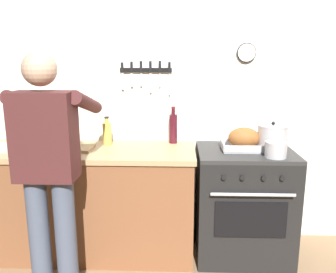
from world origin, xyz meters
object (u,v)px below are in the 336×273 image
Objects in this scene: bottle_dish_soap at (73,132)px; roasting_pan at (244,140)px; bottle_olive_oil at (60,130)px; cutting_board at (70,148)px; saucepan at (276,150)px; bottle_wine_red at (173,128)px; stove at (243,203)px; bottle_soy_sauce at (42,136)px; bottle_cooking_oil at (107,133)px; person_cook at (48,164)px; stock_pot at (272,137)px; bottle_hot_sauce at (71,137)px.

roasting_pan is at bearing -7.17° from bottle_dish_soap.
cutting_board is at bearing -53.75° from bottle_olive_oil.
bottle_wine_red is (-0.77, 0.42, 0.07)m from saucepan.
stove is 0.57m from saucepan.
bottle_dish_soap is (-1.45, 0.19, 0.55)m from stove.
bottle_soy_sauce reaches higher than cutting_board.
bottle_dish_soap reaches higher than roasting_pan.
bottle_cooking_oil is 0.76× the size of bottle_wine_red.
stock_pot is (1.59, 0.61, 0.05)m from person_cook.
saucepan is at bearing -46.00° from roasting_pan.
bottle_dish_soap is (-1.43, 0.18, 0.02)m from roasting_pan.
bottle_dish_soap is at bearing 166.64° from saucepan.
bottle_cooking_oil is (-1.13, 0.13, 0.02)m from roasting_pan.
cutting_board is 1.26× the size of bottle_olive_oil.
stove is at bearing -6.09° from bottle_olive_oil.
bottle_soy_sauce is 0.24m from bottle_hot_sauce.
person_cook is (-1.38, -0.59, 0.50)m from stove.
cutting_board is (-1.60, 0.17, -0.05)m from saucepan.
bottle_olive_oil is (-0.96, -0.06, -0.01)m from bottle_wine_red.
saucepan is 0.66× the size of bottle_cooking_oil.
stock_pot is 0.84× the size of bottle_olive_oil.
stove is at bearing -174.73° from stock_pot.
roasting_pan reaches higher than saucepan.
stock_pot is at bearing -4.74° from bottle_olive_oil.
roasting_pan is 1.11× the size of bottle_wine_red.
bottle_hot_sauce reaches higher than stove.
saucepan is at bearing -14.19° from bottle_cooking_oil.
stock_pot is 1.63m from cutting_board.
bottle_olive_oil reaches higher than bottle_dish_soap.
bottle_hot_sauce is (-0.05, 0.64, 0.04)m from person_cook.
saucepan is 0.66× the size of bottle_dish_soap.
saucepan is 0.76× the size of bottle_hot_sauce.
cutting_board is (-1.40, -0.03, -0.07)m from roasting_pan.
person_cook reaches higher than bottle_hot_sauce.
roasting_pan is 0.23m from stock_pot.
person_cook is at bearing -65.79° from bottle_soy_sauce.
stock_pot is 0.76× the size of bottle_wine_red.
bottle_cooking_oil is at bearing -9.70° from bottle_dish_soap.
bottle_wine_red is (0.79, 0.81, 0.08)m from person_cook.
stove is 1.75m from bottle_soy_sauce.
saucepan is at bearing -6.22° from cutting_board.
saucepan is at bearing -8.85° from bottle_hot_sauce.
bottle_soy_sauce is 1.09m from bottle_wine_red.
bottle_hot_sauce reaches higher than saucepan.
bottle_soy_sauce is at bearing -133.19° from bottle_olive_oil.
bottle_wine_red reaches higher than stock_pot.
bottle_soy_sauce is 0.78× the size of bottle_olive_oil.
bottle_wine_red is at bearing 11.45° from bottle_hot_sauce.
stove is 2.84× the size of bottle_wine_red.
stock_pot is at bearing 1.56° from roasting_pan.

